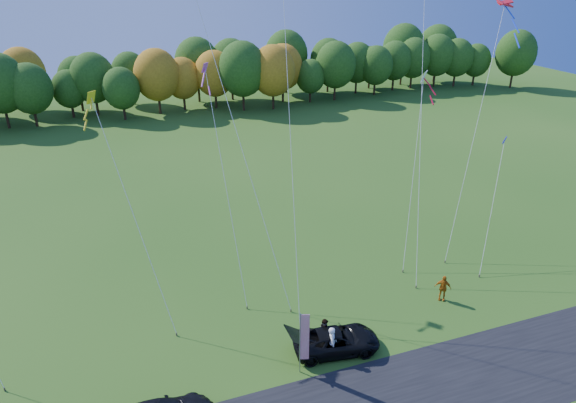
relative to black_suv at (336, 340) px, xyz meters
name	(u,v)px	position (x,y,z in m)	size (l,w,h in m)	color
ground	(325,359)	(-0.89, -0.49, -0.68)	(160.00, 160.00, 0.00)	#255316
tree_line	(174,113)	(-0.89, 54.51, -0.68)	(116.00, 12.00, 10.00)	#1E4711
black_suv	(336,340)	(0.00, 0.00, 0.00)	(2.25, 4.88, 1.35)	black
person_tailgate_a	(332,343)	(-0.46, -0.41, 0.30)	(0.72, 0.47, 1.96)	white
person_tailgate_b	(325,331)	(-0.38, 0.74, 0.16)	(0.82, 0.64, 1.68)	gray
person_east	(443,288)	(8.47, 2.06, 0.22)	(1.05, 0.44, 1.79)	#BF6511
feather_flag	(304,337)	(-2.37, -0.95, 1.66)	(0.49, 0.19, 3.83)	#999999
kite_delta_blue	(221,80)	(-3.72, 9.30, 12.98)	(6.48, 11.28, 28.31)	#4C3F33
kite_parafoil_orange	(422,76)	(10.64, 10.01, 12.12)	(7.62, 13.12, 25.94)	#4C3F33
kite_delta_red	(290,118)	(-0.06, 7.49, 10.81)	(3.93, 11.38, 23.62)	#4C3F33
kite_parafoil_rainbow	(476,129)	(15.33, 9.30, 8.03)	(9.51, 7.61, 17.79)	#4C3F33
kite_diamond_yellow	(134,217)	(-9.65, 7.32, 5.94)	(3.36, 6.65, 13.72)	#4C3F33
kite_diamond_white	(414,171)	(9.95, 8.78, 5.61)	(4.94, 6.83, 13.22)	#4C3F33
kite_diamond_pink	(225,181)	(-3.84, 9.12, 6.68)	(1.04, 7.70, 14.47)	#4C3F33
kite_diamond_blue_low	(492,206)	(14.83, 5.77, 3.41)	(5.08, 5.26, 8.55)	#4C3F33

